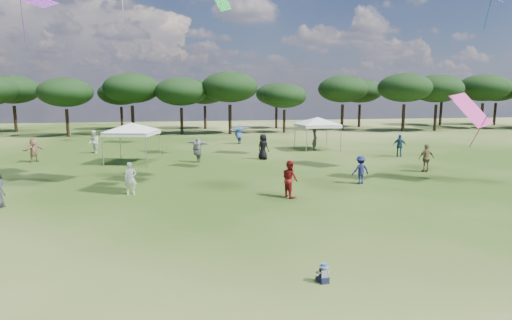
{
  "coord_description": "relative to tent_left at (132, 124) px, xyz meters",
  "views": [
    {
      "loc": [
        -3.55,
        -7.95,
        4.85
      ],
      "look_at": [
        -0.86,
        6.0,
        2.65
      ],
      "focal_mm": 30.0,
      "sensor_mm": 36.0,
      "label": 1
    }
  ],
  "objects": [
    {
      "name": "tent_right",
      "position": [
        15.18,
        4.62,
        -0.01
      ],
      "size": [
        6.6,
        6.6,
        3.16
      ],
      "rotation": [
        0.0,
        0.0,
        0.04
      ],
      "color": "gray",
      "rests_on": "ground"
    },
    {
      "name": "toddler",
      "position": [
        6.59,
        -20.92,
        -2.51
      ],
      "size": [
        0.36,
        0.4,
        0.53
      ],
      "rotation": [
        0.0,
        0.0,
        0.11
      ],
      "color": "black",
      "rests_on": "ground"
    },
    {
      "name": "festival_crowd",
      "position": [
        4.76,
        -0.13,
        -1.85
      ],
      "size": [
        29.64,
        23.54,
        1.91
      ],
      "color": "navy",
      "rests_on": "ground"
    },
    {
      "name": "tree_line",
      "position": [
        8.82,
        24.46,
        2.68
      ],
      "size": [
        108.78,
        17.63,
        7.77
      ],
      "color": "black",
      "rests_on": "ground"
    },
    {
      "name": "tent_left",
      "position": [
        0.0,
        0.0,
        0.0
      ],
      "size": [
        6.18,
        6.18,
        3.17
      ],
      "rotation": [
        0.0,
        0.0,
        -0.27
      ],
      "color": "gray",
      "rests_on": "ground"
    }
  ]
}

